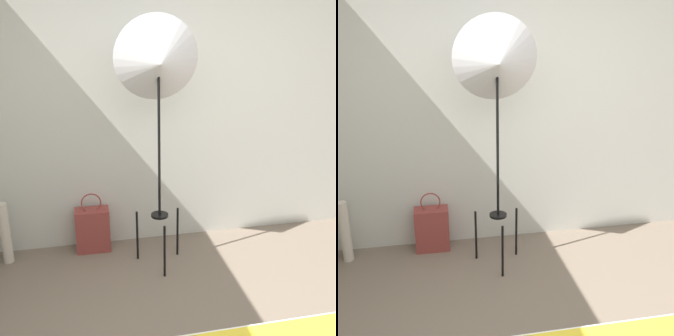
% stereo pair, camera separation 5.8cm
% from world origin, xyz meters
% --- Properties ---
extents(wall_back, '(8.00, 0.05, 2.60)m').
position_xyz_m(wall_back, '(0.00, 2.05, 1.30)').
color(wall_back, beige).
rests_on(wall_back, ground_plane).
extents(photo_umbrella, '(0.66, 0.37, 2.06)m').
position_xyz_m(photo_umbrella, '(-0.13, 1.55, 1.70)').
color(photo_umbrella, black).
rests_on(photo_umbrella, ground_plane).
extents(tote_bag, '(0.31, 0.18, 0.56)m').
position_xyz_m(tote_bag, '(-0.69, 1.90, 0.21)').
color(tote_bag, brown).
rests_on(tote_bag, ground_plane).
extents(paper_roll, '(0.09, 0.09, 0.56)m').
position_xyz_m(paper_roll, '(-1.43, 1.84, 0.28)').
color(paper_roll, beige).
rests_on(paper_roll, ground_plane).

